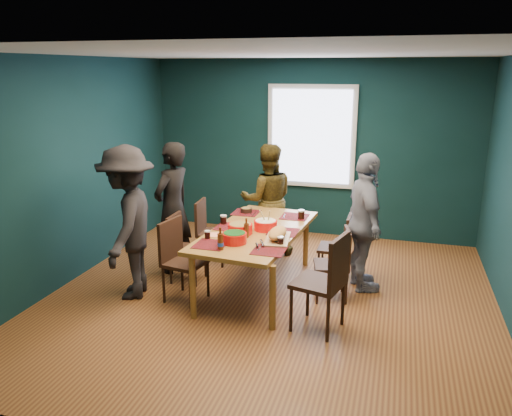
{
  "coord_description": "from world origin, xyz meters",
  "views": [
    {
      "loc": [
        1.31,
        -5.07,
        2.55
      ],
      "look_at": [
        -0.23,
        0.25,
        1.0
      ],
      "focal_mm": 35.0,
      "sensor_mm": 36.0,
      "label": 1
    }
  ],
  "objects_px": {
    "chair_right_mid": "(338,259)",
    "person_far_left": "(173,208)",
    "dining_table": "(256,235)",
    "bowl_herbs": "(234,237)",
    "person_back": "(267,200)",
    "bowl_dumpling": "(266,225)",
    "person_right": "(365,223)",
    "chair_left_mid": "(181,243)",
    "person_near_left": "(128,223)",
    "chair_left_near": "(178,254)",
    "chair_right_near": "(328,276)",
    "bowl_salad": "(240,228)",
    "chair_right_far": "(341,243)",
    "cutting_board": "(277,234)",
    "chair_left_far": "(207,227)"
  },
  "relations": [
    {
      "from": "chair_right_mid",
      "to": "bowl_salad",
      "type": "distance_m",
      "value": 1.16
    },
    {
      "from": "chair_right_far",
      "to": "bowl_herbs",
      "type": "distance_m",
      "value": 1.5
    },
    {
      "from": "chair_left_far",
      "to": "chair_right_mid",
      "type": "distance_m",
      "value": 1.94
    },
    {
      "from": "dining_table",
      "to": "person_back",
      "type": "height_order",
      "value": "person_back"
    },
    {
      "from": "chair_right_mid",
      "to": "chair_right_near",
      "type": "height_order",
      "value": "chair_right_near"
    },
    {
      "from": "bowl_dumpling",
      "to": "person_right",
      "type": "bearing_deg",
      "value": 16.42
    },
    {
      "from": "chair_right_far",
      "to": "cutting_board",
      "type": "relative_size",
      "value": 1.32
    },
    {
      "from": "person_back",
      "to": "cutting_board",
      "type": "bearing_deg",
      "value": 87.42
    },
    {
      "from": "dining_table",
      "to": "chair_right_near",
      "type": "xyz_separation_m",
      "value": [
        0.95,
        -0.77,
        -0.08
      ]
    },
    {
      "from": "chair_left_near",
      "to": "person_far_left",
      "type": "height_order",
      "value": "person_far_left"
    },
    {
      "from": "bowl_salad",
      "to": "bowl_herbs",
      "type": "bearing_deg",
      "value": -83.23
    },
    {
      "from": "dining_table",
      "to": "person_back",
      "type": "xyz_separation_m",
      "value": [
        -0.19,
        1.21,
        0.11
      ]
    },
    {
      "from": "chair_left_mid",
      "to": "person_near_left",
      "type": "relative_size",
      "value": 0.48
    },
    {
      "from": "person_far_left",
      "to": "bowl_herbs",
      "type": "xyz_separation_m",
      "value": [
        1.08,
        -0.77,
        -0.04
      ]
    },
    {
      "from": "person_near_left",
      "to": "person_right",
      "type": "bearing_deg",
      "value": 94.81
    },
    {
      "from": "dining_table",
      "to": "person_right",
      "type": "bearing_deg",
      "value": 21.35
    },
    {
      "from": "person_far_left",
      "to": "bowl_dumpling",
      "type": "bearing_deg",
      "value": 92.77
    },
    {
      "from": "chair_left_far",
      "to": "person_right",
      "type": "height_order",
      "value": "person_right"
    },
    {
      "from": "chair_right_mid",
      "to": "person_far_left",
      "type": "distance_m",
      "value": 2.19
    },
    {
      "from": "chair_right_near",
      "to": "chair_right_mid",
      "type": "bearing_deg",
      "value": 103.44
    },
    {
      "from": "bowl_dumpling",
      "to": "person_near_left",
      "type": "bearing_deg",
      "value": -157.57
    },
    {
      "from": "chair_left_far",
      "to": "chair_right_far",
      "type": "relative_size",
      "value": 1.03
    },
    {
      "from": "person_right",
      "to": "chair_left_mid",
      "type": "bearing_deg",
      "value": 79.06
    },
    {
      "from": "dining_table",
      "to": "chair_left_mid",
      "type": "xyz_separation_m",
      "value": [
        -0.96,
        -0.0,
        -0.18
      ]
    },
    {
      "from": "chair_right_mid",
      "to": "person_right",
      "type": "height_order",
      "value": "person_right"
    },
    {
      "from": "person_back",
      "to": "person_near_left",
      "type": "height_order",
      "value": "person_near_left"
    },
    {
      "from": "person_far_left",
      "to": "bowl_salad",
      "type": "distance_m",
      "value": 1.14
    },
    {
      "from": "chair_right_mid",
      "to": "cutting_board",
      "type": "xyz_separation_m",
      "value": [
        -0.64,
        -0.29,
        0.32
      ]
    },
    {
      "from": "bowl_salad",
      "to": "bowl_dumpling",
      "type": "height_order",
      "value": "bowl_dumpling"
    },
    {
      "from": "chair_left_far",
      "to": "person_right",
      "type": "relative_size",
      "value": 0.52
    },
    {
      "from": "chair_right_far",
      "to": "person_back",
      "type": "relative_size",
      "value": 0.53
    },
    {
      "from": "person_far_left",
      "to": "bowl_salad",
      "type": "bearing_deg",
      "value": 79.9
    },
    {
      "from": "dining_table",
      "to": "bowl_herbs",
      "type": "xyz_separation_m",
      "value": [
        -0.1,
        -0.5,
        0.13
      ]
    },
    {
      "from": "dining_table",
      "to": "bowl_salad",
      "type": "bearing_deg",
      "value": -121.55
    },
    {
      "from": "dining_table",
      "to": "bowl_herbs",
      "type": "distance_m",
      "value": 0.53
    },
    {
      "from": "chair_left_mid",
      "to": "bowl_herbs",
      "type": "relative_size",
      "value": 3.13
    },
    {
      "from": "chair_right_near",
      "to": "cutting_board",
      "type": "distance_m",
      "value": 0.82
    },
    {
      "from": "person_right",
      "to": "chair_right_near",
      "type": "bearing_deg",
      "value": 146.68
    },
    {
      "from": "dining_table",
      "to": "person_far_left",
      "type": "bearing_deg",
      "value": 172.33
    },
    {
      "from": "person_back",
      "to": "bowl_dumpling",
      "type": "relative_size",
      "value": 5.73
    },
    {
      "from": "chair_left_mid",
      "to": "person_back",
      "type": "xyz_separation_m",
      "value": [
        0.77,
        1.22,
        0.3
      ]
    },
    {
      "from": "person_right",
      "to": "bowl_dumpling",
      "type": "height_order",
      "value": "person_right"
    },
    {
      "from": "bowl_herbs",
      "to": "bowl_salad",
      "type": "bearing_deg",
      "value": 96.77
    },
    {
      "from": "person_near_left",
      "to": "bowl_dumpling",
      "type": "distance_m",
      "value": 1.56
    },
    {
      "from": "chair_left_mid",
      "to": "bowl_salad",
      "type": "xyz_separation_m",
      "value": [
        0.82,
        -0.18,
        0.32
      ]
    },
    {
      "from": "bowl_salad",
      "to": "bowl_dumpling",
      "type": "bearing_deg",
      "value": 41.46
    },
    {
      "from": "chair_right_near",
      "to": "bowl_salad",
      "type": "height_order",
      "value": "chair_right_near"
    },
    {
      "from": "person_right",
      "to": "cutting_board",
      "type": "height_order",
      "value": "person_right"
    },
    {
      "from": "bowl_salad",
      "to": "cutting_board",
      "type": "xyz_separation_m",
      "value": [
        0.46,
        -0.1,
        0.0
      ]
    },
    {
      "from": "person_near_left",
      "to": "dining_table",
      "type": "bearing_deg",
      "value": 97.86
    }
  ]
}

